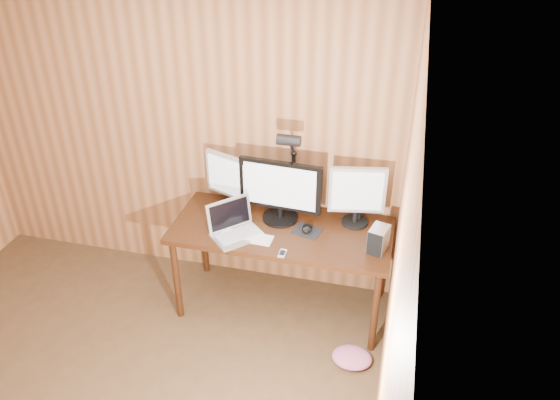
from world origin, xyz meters
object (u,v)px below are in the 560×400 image
at_px(mouse, 307,228).
at_px(phone, 282,253).
at_px(keyboard, 246,237).
at_px(desk_lamp, 291,160).
at_px(hard_drive, 378,239).
at_px(monitor_left, 228,180).
at_px(monitor_center, 280,190).
at_px(speaker, 358,213).
at_px(desk, 284,236).
at_px(laptop, 234,227).
at_px(monitor_right, 357,194).

height_order(mouse, phone, mouse).
relative_size(keyboard, desk_lamp, 0.54).
bearing_deg(hard_drive, monitor_left, -179.14).
relative_size(monitor_left, mouse, 3.84).
relative_size(monitor_center, desk_lamp, 0.85).
xyz_separation_m(keyboard, speaker, (0.74, 0.41, 0.05)).
bearing_deg(desk_lamp, monitor_center, -137.96).
xyz_separation_m(desk, laptop, (-0.31, -0.22, 0.18)).
bearing_deg(desk_lamp, keyboard, -139.00).
xyz_separation_m(keyboard, mouse, (0.40, 0.19, 0.01)).
relative_size(monitor_right, hard_drive, 2.51).
height_order(monitor_right, mouse, monitor_right).
relative_size(hard_drive, phone, 1.98).
height_order(mouse, hard_drive, hard_drive).
xyz_separation_m(monitor_right, mouse, (-0.32, -0.18, -0.23)).
height_order(monitor_right, laptop, monitor_right).
bearing_deg(monitor_right, desk_lamp, 165.99).
bearing_deg(desk, mouse, -18.78).
bearing_deg(laptop, monitor_right, -23.41).
bearing_deg(phone, keyboard, 158.61).
xyz_separation_m(monitor_left, monitor_right, (0.97, -0.01, 0.01)).
distance_m(monitor_center, desk_lamp, 0.23).
bearing_deg(mouse, monitor_center, 178.65).
relative_size(monitor_left, desk_lamp, 0.61).
height_order(speaker, desk_lamp, desk_lamp).
bearing_deg(desk_lamp, monitor_left, 163.76).
xyz_separation_m(monitor_left, desk_lamp, (0.48, 0.02, 0.21)).
relative_size(monitor_left, laptop, 1.03).
xyz_separation_m(monitor_left, keyboard, (0.25, -0.38, -0.23)).
bearing_deg(monitor_center, monitor_left, 173.21).
height_order(desk, monitor_center, monitor_center).
xyz_separation_m(desk, speaker, (0.52, 0.16, 0.19)).
bearing_deg(hard_drive, phone, -146.65).
height_order(desk, laptop, laptop).
bearing_deg(monitor_center, laptop, -132.05).
xyz_separation_m(desk, desk_lamp, (0.02, 0.15, 0.57)).
xyz_separation_m(desk, mouse, (0.19, -0.06, 0.15)).
bearing_deg(monitor_right, monitor_left, 168.63).
xyz_separation_m(mouse, desk_lamp, (-0.17, 0.21, 0.43)).
bearing_deg(desk, keyboard, -130.96).
distance_m(desk, keyboard, 0.36).
bearing_deg(laptop, speaker, -21.24).
bearing_deg(hard_drive, monitor_right, 138.77).
bearing_deg(speaker, keyboard, -150.84).
height_order(monitor_center, monitor_left, monitor_center).
relative_size(speaker, desk_lamp, 0.18).
xyz_separation_m(monitor_right, hard_drive, (0.19, -0.29, -0.16)).
distance_m(monitor_center, phone, 0.50).
bearing_deg(phone, desk, 103.40).
bearing_deg(monitor_right, hard_drive, -67.38).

